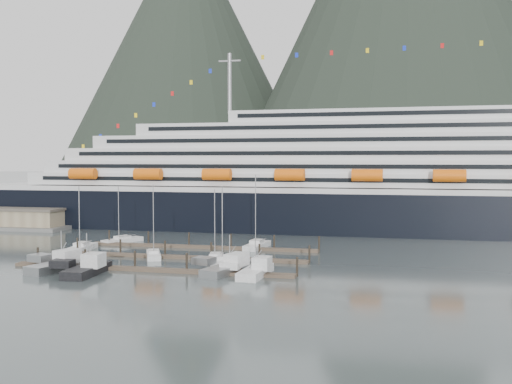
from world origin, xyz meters
TOP-DOWN VIEW (x-y plane):
  - ground at (0.00, 0.00)m, footprint 1600.00×1600.00m
  - mountains at (52.48, 588.54)m, footprint 870.00×440.00m
  - cruise_ship at (30.03, 54.94)m, footprint 210.00×30.40m
  - dock_near at (-4.93, -9.95)m, footprint 48.18×2.28m
  - dock_mid at (-4.93, 3.05)m, footprint 48.18×2.28m
  - dock_far at (-4.93, 16.05)m, footprint 48.18×2.28m
  - sailboat_a at (-27.00, 7.43)m, footprint 3.99×10.12m
  - sailboat_b at (-9.77, 2.89)m, footprint 6.03×9.32m
  - sailboat_c at (2.50, 1.68)m, footprint 4.38×9.16m
  - sailboat_e at (-24.36, 19.99)m, footprint 6.37×9.93m
  - sailboat_f at (6.12, 18.67)m, footprint 3.75×10.30m
  - sailboat_h at (4.97, -1.51)m, footprint 3.55×9.34m
  - trawler_a at (-19.71, -11.96)m, footprint 9.96×13.25m
  - trawler_b at (-13.41, -15.01)m, footprint 8.53×11.19m
  - trawler_c at (7.78, -7.87)m, footprint 9.90×13.38m
  - trawler_d at (12.52, -9.95)m, footprint 7.97×10.77m

SIDE VIEW (x-z plane):
  - ground at x=0.00m, z-range 0.00..0.00m
  - dock_near at x=-4.93m, z-range -1.29..1.91m
  - dock_mid at x=-4.93m, z-range -1.29..1.91m
  - dock_far at x=-4.93m, z-range -1.29..1.91m
  - sailboat_e at x=-24.36m, z-range -5.94..6.76m
  - sailboat_c at x=2.50m, z-range -6.20..7.03m
  - sailboat_b at x=-9.77m, z-range -6.54..7.37m
  - sailboat_h at x=4.97m, z-range -6.55..7.40m
  - sailboat_a at x=-27.00m, z-range -6.29..7.16m
  - sailboat_f at x=6.12m, z-range -7.32..8.22m
  - trawler_d at x=12.52m, z-range -2.31..3.98m
  - trawler_c at x=7.78m, z-range -2.44..4.16m
  - trawler_a at x=-19.71m, z-range -2.61..4.41m
  - trawler_b at x=-13.41m, z-range -2.67..4.48m
  - cruise_ship at x=30.03m, z-range -13.11..37.19m
  - mountains at x=52.48m, z-range -46.60..373.40m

